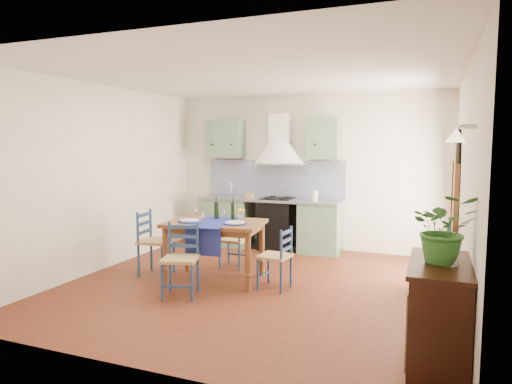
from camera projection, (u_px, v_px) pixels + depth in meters
floor at (257, 286)px, 6.16m from camera, size 5.00×5.00×0.00m
back_wall at (278, 191)px, 8.34m from camera, size 5.00×0.96×2.80m
right_wall at (462, 193)px, 5.37m from camera, size 0.26×5.00×2.80m
left_wall at (104, 178)px, 6.92m from camera, size 0.04×5.00×2.80m
ceiling at (257, 74)px, 5.86m from camera, size 5.00×5.00×0.01m
dining_table at (215, 228)px, 6.32m from camera, size 1.40×1.08×1.15m
chair_near at (181, 259)px, 5.71m from camera, size 0.53×0.53×0.91m
chair_far at (233, 241)px, 7.03m from camera, size 0.38×0.38×0.81m
chair_left at (154, 242)px, 6.66m from camera, size 0.48×0.48×0.94m
chair_right at (277, 257)px, 5.99m from camera, size 0.42×0.42×0.83m
chair_spare at (435, 255)px, 5.89m from camera, size 0.46×0.46×0.92m
sideboard at (438, 313)px, 3.80m from camera, size 0.50×1.05×0.94m
potted_plant at (445, 229)px, 3.70m from camera, size 0.60×0.54×0.58m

